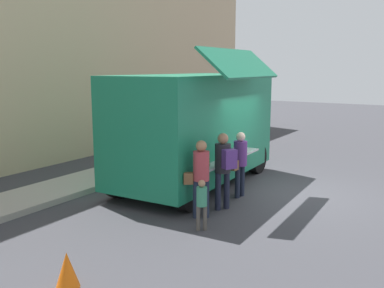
% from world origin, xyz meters
% --- Properties ---
extents(ground_plane, '(60.00, 60.00, 0.00)m').
position_xyz_m(ground_plane, '(0.00, 0.00, 0.00)').
color(ground_plane, '#38383D').
extents(curb_strip, '(28.00, 1.60, 0.15)m').
position_xyz_m(curb_strip, '(-4.52, 5.13, 0.07)').
color(curb_strip, '#9E998E').
rests_on(curb_strip, ground).
extents(food_truck_main, '(5.64, 3.33, 3.69)m').
position_xyz_m(food_truck_main, '(-0.51, 2.51, 1.66)').
color(food_truck_main, '#197954').
rests_on(food_truck_main, ground).
extents(traffic_cone_orange, '(0.36, 0.36, 0.55)m').
position_xyz_m(traffic_cone_orange, '(-6.46, 1.09, 0.28)').
color(traffic_cone_orange, orange).
rests_on(traffic_cone_orange, ground).
extents(trash_bin, '(0.60, 0.60, 0.99)m').
position_xyz_m(trash_bin, '(3.14, 4.83, 0.50)').
color(trash_bin, '#2C5E39').
rests_on(trash_bin, ground).
extents(customer_front_ordering, '(0.55, 0.34, 1.66)m').
position_xyz_m(customer_front_ordering, '(-0.99, 0.92, 0.99)').
color(customer_front_ordering, '#1D2336').
rests_on(customer_front_ordering, ground).
extents(customer_mid_with_backpack, '(0.50, 0.58, 1.78)m').
position_xyz_m(customer_mid_with_backpack, '(-2.07, 0.80, 1.09)').
color(customer_mid_with_backpack, '#1D2135').
rests_on(customer_mid_with_backpack, ground).
extents(customer_rear_waiting, '(0.46, 0.52, 1.71)m').
position_xyz_m(customer_rear_waiting, '(-2.82, 0.97, 1.02)').
color(customer_rear_waiting, '#1D253A').
rests_on(customer_rear_waiting, ground).
extents(child_near_queue, '(0.21, 0.21, 1.04)m').
position_xyz_m(child_near_queue, '(-3.44, 0.57, 0.62)').
color(child_near_queue, '#4E4942').
rests_on(child_near_queue, ground).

